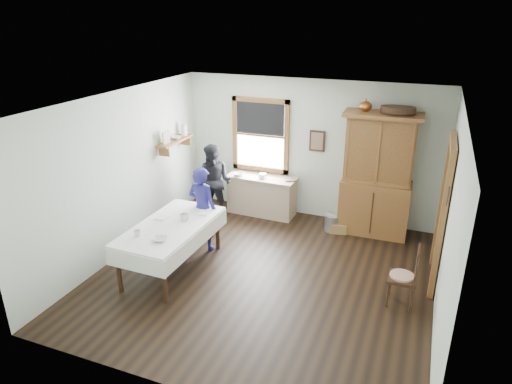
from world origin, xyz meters
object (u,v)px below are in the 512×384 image
at_px(wicker_basket, 338,228).
at_px(figure_dark, 214,185).
at_px(work_counter, 262,195).
at_px(dining_table, 172,247).
at_px(spindle_chair, 403,275).
at_px(china_hutch, 377,175).
at_px(pail, 333,223).
at_px(woman_blue, 203,212).

height_order(wicker_basket, figure_dark, figure_dark).
distance_m(work_counter, dining_table, 2.58).
bearing_deg(figure_dark, wicker_basket, 5.53).
bearing_deg(spindle_chair, china_hutch, 107.16).
bearing_deg(pail, spindle_chair, -54.11).
distance_m(woman_blue, figure_dark, 1.27).
height_order(dining_table, figure_dark, figure_dark).
distance_m(dining_table, figure_dark, 2.05).
bearing_deg(woman_blue, wicker_basket, -136.28).
bearing_deg(work_counter, figure_dark, -145.74).
xyz_separation_m(dining_table, woman_blue, (0.14, 0.80, 0.30)).
bearing_deg(china_hutch, dining_table, -139.46).
bearing_deg(figure_dark, work_counter, 32.58).
distance_m(china_hutch, pail, 1.21).
xyz_separation_m(work_counter, figure_dark, (-0.80, -0.50, 0.29)).
bearing_deg(dining_table, woman_blue, 79.91).
xyz_separation_m(pail, wicker_basket, (0.12, -0.03, -0.07)).
height_order(pail, wicker_basket, pail).
distance_m(china_hutch, figure_dark, 3.07).
xyz_separation_m(work_counter, china_hutch, (2.21, -0.04, 0.73)).
relative_size(work_counter, woman_blue, 1.01).
distance_m(china_hutch, wicker_basket, 1.21).
distance_m(dining_table, spindle_chair, 3.48).
bearing_deg(dining_table, china_hutch, 41.73).
xyz_separation_m(spindle_chair, figure_dark, (-3.70, 1.66, 0.24)).
distance_m(work_counter, wicker_basket, 1.69).
relative_size(spindle_chair, woman_blue, 0.66).
relative_size(work_counter, dining_table, 0.72).
bearing_deg(spindle_chair, dining_table, -175.04).
relative_size(work_counter, wicker_basket, 4.56).
height_order(dining_table, woman_blue, woman_blue).
bearing_deg(woman_blue, china_hutch, -138.77).
height_order(china_hutch, figure_dark, china_hutch).
distance_m(work_counter, figure_dark, 0.99).
distance_m(pail, figure_dark, 2.38).
relative_size(spindle_chair, wicker_basket, 2.99).
distance_m(wicker_basket, woman_blue, 2.58).
distance_m(wicker_basket, figure_dark, 2.52).
bearing_deg(work_counter, woman_blue, -101.81).
xyz_separation_m(work_counter, pail, (1.51, -0.25, -0.24)).
bearing_deg(wicker_basket, spindle_chair, -56.15).
distance_m(spindle_chair, figure_dark, 4.06).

